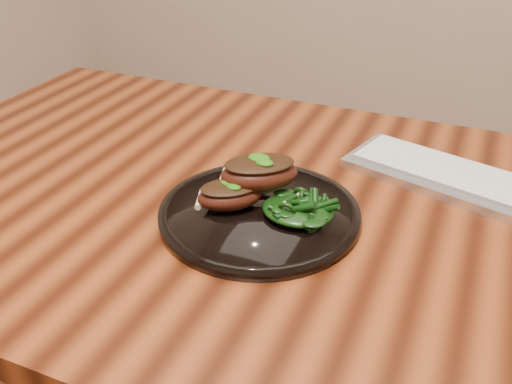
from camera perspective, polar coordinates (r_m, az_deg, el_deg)
desk at (r=0.88m, az=9.07°, el=-7.14°), size 1.60×0.80×0.75m
plate at (r=0.81m, az=0.34°, el=-2.15°), size 0.29×0.29×0.02m
lamb_chop_front at (r=0.80m, az=-2.67°, el=-0.22°), size 0.11×0.10×0.04m
lamb_chop_back at (r=0.81m, az=0.28°, el=2.01°), size 0.13×0.12×0.05m
herb_smear at (r=0.87m, az=-0.27°, el=0.90°), size 0.08×0.05×0.01m
greens_heap at (r=0.79m, az=4.27°, el=-1.34°), size 0.10×0.09×0.04m
keyboard at (r=0.94m, az=21.90°, el=0.47°), size 0.46×0.25×0.02m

